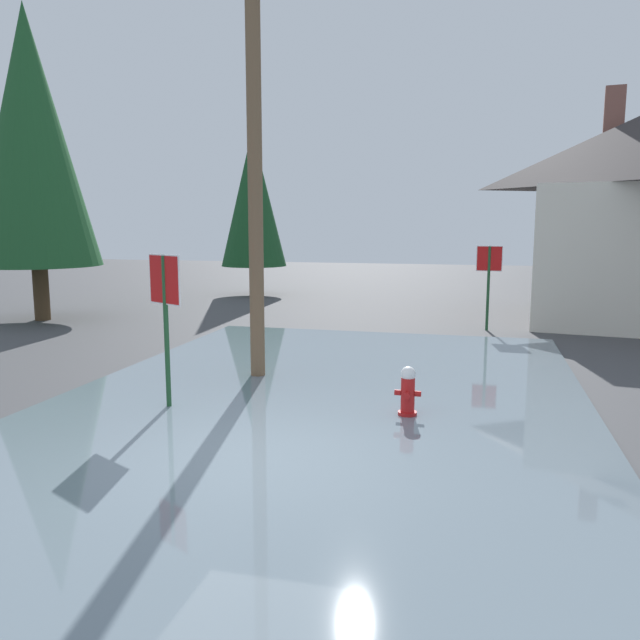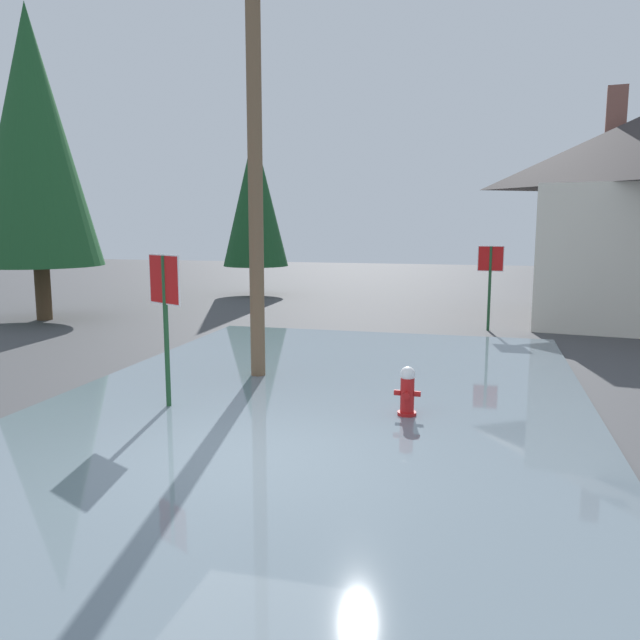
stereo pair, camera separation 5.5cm
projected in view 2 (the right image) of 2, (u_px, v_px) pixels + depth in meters
The scene contains 9 objects.
ground_plane at pixel (256, 463), 8.11m from camera, with size 80.00×80.00×0.10m, color #424244.
flood_puddle at pixel (319, 400), 10.75m from camera, with size 8.90×13.67×0.05m, color slate.
lane_stop_bar at pixel (207, 512), 6.63m from camera, with size 4.19×0.30×0.01m, color silver.
stop_sign_near at pixel (165, 298), 10.07m from camera, with size 0.72×0.39×2.51m.
fire_hydrant at pixel (407, 393), 9.79m from camera, with size 0.41×0.35×0.82m.
utility_pole at pixel (255, 157), 11.81m from camera, with size 1.60×0.28×8.07m.
stop_sign_far at pixel (490, 271), 17.62m from camera, with size 0.71×0.08×2.38m.
pine_tree_tall_left at pixel (33, 137), 19.02m from camera, with size 3.77×3.77×9.43m.
pine_tree_mid_left at pixel (255, 199), 26.22m from camera, with size 2.71×2.71×6.78m.
Camera 2 is at (2.71, -7.29, 3.00)m, focal length 35.55 mm.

